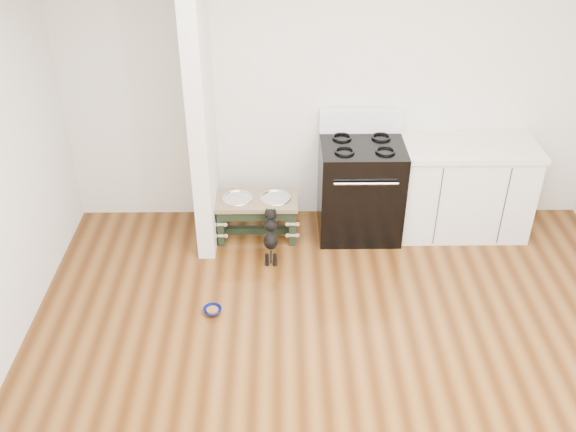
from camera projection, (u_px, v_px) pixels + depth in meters
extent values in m
plane|color=#43230C|center=(353.00, 404.00, 4.44)|extent=(5.00, 5.00, 0.00)
plane|color=silver|center=(335.00, 86.00, 5.82)|extent=(5.00, 0.00, 5.00)
plane|color=white|center=(385.00, 8.00, 2.98)|extent=(5.00, 5.00, 0.00)
cube|color=silver|center=(201.00, 103.00, 5.47)|extent=(0.15, 0.80, 2.70)
cube|color=black|center=(360.00, 189.00, 6.01)|extent=(0.76, 0.65, 0.92)
cube|color=black|center=(363.00, 212.00, 5.78)|extent=(0.58, 0.02, 0.50)
cylinder|color=silver|center=(366.00, 184.00, 5.58)|extent=(0.56, 0.02, 0.02)
cube|color=white|center=(361.00, 121.00, 5.93)|extent=(0.76, 0.08, 0.22)
torus|color=black|center=(345.00, 151.00, 5.64)|extent=(0.18, 0.18, 0.02)
torus|color=black|center=(385.00, 151.00, 5.64)|extent=(0.18, 0.18, 0.02)
torus|color=black|center=(342.00, 137.00, 5.87)|extent=(0.18, 0.18, 0.02)
torus|color=black|center=(381.00, 137.00, 5.87)|extent=(0.18, 0.18, 0.02)
cube|color=silver|center=(463.00, 190.00, 6.06)|extent=(1.20, 0.60, 0.86)
cube|color=beige|center=(470.00, 147.00, 5.81)|extent=(1.24, 0.64, 0.05)
cube|color=black|center=(464.00, 239.00, 6.04)|extent=(1.20, 0.06, 0.10)
cube|color=black|center=(222.00, 219.00, 6.07)|extent=(0.06, 0.36, 0.37)
cube|color=black|center=(292.00, 219.00, 6.08)|extent=(0.06, 0.36, 0.37)
cube|color=black|center=(256.00, 216.00, 5.86)|extent=(0.60, 0.03, 0.09)
cube|color=black|center=(257.00, 230.00, 6.15)|extent=(0.60, 0.06, 0.06)
cube|color=brown|center=(257.00, 200.00, 5.97)|extent=(0.76, 0.41, 0.04)
cylinder|color=silver|center=(238.00, 200.00, 5.96)|extent=(0.26, 0.26, 0.05)
cylinder|color=silver|center=(275.00, 200.00, 5.97)|extent=(0.26, 0.26, 0.05)
torus|color=silver|center=(237.00, 198.00, 5.95)|extent=(0.30, 0.30, 0.02)
torus|color=silver|center=(275.00, 198.00, 5.95)|extent=(0.30, 0.30, 0.02)
cylinder|color=black|center=(267.00, 259.00, 5.76)|extent=(0.03, 0.03, 0.11)
cylinder|color=black|center=(275.00, 259.00, 5.76)|extent=(0.03, 0.03, 0.11)
sphere|color=black|center=(267.00, 264.00, 5.77)|extent=(0.04, 0.04, 0.04)
sphere|color=black|center=(275.00, 264.00, 5.77)|extent=(0.04, 0.04, 0.04)
ellipsoid|color=black|center=(271.00, 241.00, 5.74)|extent=(0.13, 0.31, 0.27)
sphere|color=black|center=(271.00, 225.00, 5.76)|extent=(0.12, 0.12, 0.12)
sphere|color=black|center=(271.00, 215.00, 5.75)|extent=(0.11, 0.11, 0.11)
sphere|color=black|center=(267.00, 211.00, 5.81)|extent=(0.04, 0.04, 0.04)
sphere|color=black|center=(275.00, 211.00, 5.81)|extent=(0.04, 0.04, 0.04)
cylinder|color=black|center=(271.00, 257.00, 5.68)|extent=(0.02, 0.09, 0.10)
torus|color=#E34262|center=(271.00, 220.00, 5.75)|extent=(0.10, 0.07, 0.09)
imported|color=navy|center=(212.00, 311.00, 5.22)|extent=(0.19, 0.19, 0.05)
cylinder|color=brown|center=(212.00, 310.00, 5.22)|extent=(0.10, 0.10, 0.02)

